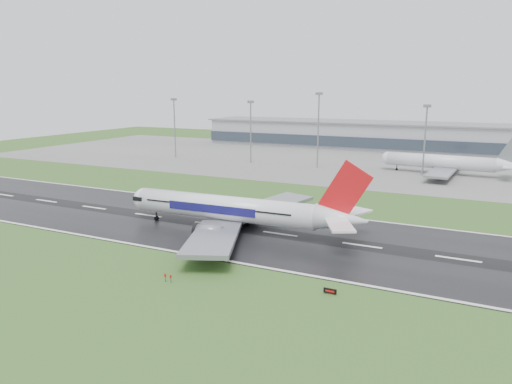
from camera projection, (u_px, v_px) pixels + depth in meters
The scene contains 11 objects.
ground at pixel (280, 234), 114.73m from camera, with size 520.00×520.00×0.00m, color #2C531E.
runway at pixel (280, 234), 114.72m from camera, with size 400.00×45.00×0.10m, color black.
apron at pixel (383, 164), 224.63m from camera, with size 400.00×130.00×0.08m, color slate.
terminal at pixel (404, 137), 275.81m from camera, with size 240.00×36.00×15.00m, color #94969F.
main_airliner at pixel (240, 195), 115.12m from camera, with size 62.38×59.41×18.42m, color white, non-canonical shape.
parked_airliner at pixel (446, 155), 194.42m from camera, with size 55.73×51.89×16.34m, color silver, non-canonical shape.
runway_sign at pixel (330, 291), 80.91m from camera, with size 2.30×0.26×1.04m, color black, non-canonical shape.
floodmast_0 at pixel (175, 129), 242.97m from camera, with size 0.64×0.64×29.07m, color gray.
floodmast_1 at pixel (251, 133), 224.38m from camera, with size 0.64×0.64×28.27m, color gray.
floodmast_2 at pixel (318, 132), 209.68m from camera, with size 0.64×0.64×32.13m, color gray.
floodmast_3 at pixel (425, 142), 190.88m from camera, with size 0.64×0.64×27.49m, color gray.
Camera 1 is at (42.80, -101.48, 34.24)m, focal length 33.18 mm.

